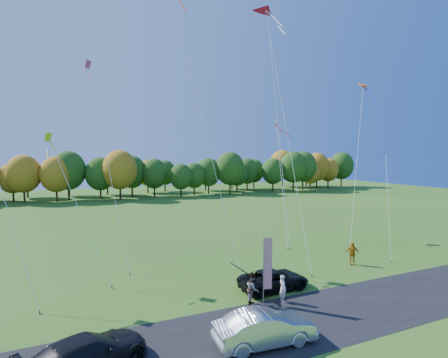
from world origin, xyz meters
name	(u,v)px	position (x,y,z in m)	size (l,w,h in m)	color
ground	(262,294)	(0.00, 0.00, 0.00)	(160.00, 160.00, 0.00)	#2C5D18
asphalt_strip	(300,321)	(0.00, -4.00, 0.01)	(90.00, 6.00, 0.01)	black
tree_line	(128,198)	(0.00, 55.00, 0.00)	(116.00, 12.00, 10.00)	#1E4711
black_suv	(274,279)	(1.08, 0.34, 0.67)	(2.21, 4.79, 1.33)	black
silver_sedan	(265,328)	(-2.93, -5.25, 0.80)	(1.68, 4.83, 1.59)	silver
dark_truck_a	(87,354)	(-10.66, -4.03, 0.75)	(2.10, 5.17, 1.50)	black
person_tailgate_a	(283,288)	(0.51, -1.56, 0.83)	(0.60, 0.40, 1.66)	beige
person_tailgate_b	(253,289)	(-1.32, -1.14, 0.95)	(0.92, 0.72, 1.89)	gray
person_east	(352,253)	(9.69, 2.21, 0.92)	(1.08, 0.45, 1.85)	#C47312
feather_flag	(267,263)	(-0.55, -1.46, 2.52)	(0.53, 0.17, 4.12)	#999999
kite_delta_blue	(199,107)	(-1.26, 8.23, 12.75)	(4.44, 10.68, 26.13)	#4C3F33
kite_parafoil_orange	(274,84)	(9.84, 14.45, 16.69)	(6.20, 13.68, 33.73)	#4C3F33
kite_delta_red	(285,118)	(5.89, 6.48, 12.00)	(3.28, 11.31, 24.43)	#4C3F33
kite_parafoil_rainbow	(357,158)	(17.04, 9.27, 8.59)	(8.73, 6.59, 17.44)	#4C3F33
kite_diamond_yellow	(78,207)	(-10.58, 7.49, 5.22)	(4.32, 5.80, 10.87)	#4C3F33
kite_diamond_green	(12,224)	(-14.32, 5.23, 4.75)	(3.54, 5.76, 9.93)	#4C3F33
kite_diamond_white	(281,179)	(9.10, 11.71, 6.38)	(3.78, 7.76, 13.23)	#4C3F33
kite_diamond_pink	(107,158)	(-8.23, 11.15, 8.62)	(2.71, 8.84, 17.73)	#4C3F33
kite_diamond_blue_low	(388,203)	(14.15, 2.71, 4.74)	(2.80, 3.42, 9.91)	#4C3F33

